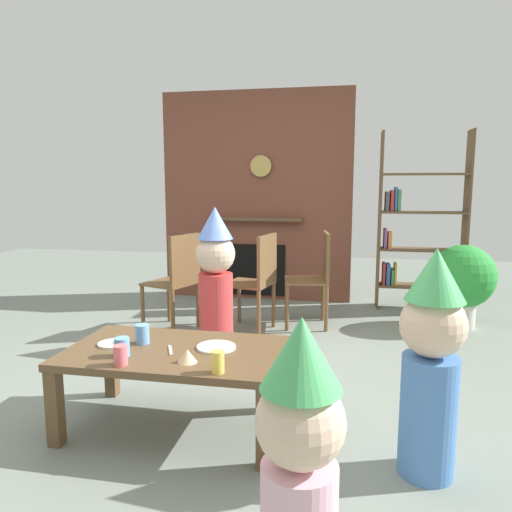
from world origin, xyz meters
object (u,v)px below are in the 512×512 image
Objects in this scene: potted_plant_tall at (463,279)px; birthday_cake_slice at (187,356)px; child_by_the_chairs at (216,274)px; coffee_table at (176,360)px; paper_cup_near_left at (120,355)px; paper_cup_far_left at (122,347)px; paper_plate_rear at (113,344)px; dining_chair_right at (316,273)px; child_in_pink at (431,358)px; paper_plate_front at (216,347)px; bookshelf at (414,229)px; paper_cup_center at (218,362)px; dining_chair_left at (178,276)px; child_with_cone_hat at (300,467)px; paper_cup_near_right at (142,334)px; dining_chair_middle at (258,277)px.

birthday_cake_slice is at bearing -127.14° from potted_plant_tall.
coffee_table is at bearing 0.00° from child_by_the_chairs.
paper_cup_near_left is 1.02× the size of paper_cup_far_left.
child_by_the_chairs is at bearing 79.93° from paper_plate_rear.
birthday_cake_slice is at bearing 4.22° from child_by_the_chairs.
dining_chair_right is 1.14× the size of potted_plant_tall.
child_in_pink is 2.08m from child_by_the_chairs.
paper_plate_rear is 0.15× the size of child_in_pink.
dining_chair_right is (0.41, 2.02, 0.05)m from paper_plate_front.
bookshelf is 3.38m from coffee_table.
paper_cup_near_left is 0.94× the size of paper_cup_center.
bookshelf is at bearing 60.65° from paper_cup_near_left.
child_by_the_chairs is 1.09m from dining_chair_right.
dining_chair_left is (-0.46, 0.37, -0.10)m from child_by_the_chairs.
bookshelf is 4.10m from child_with_cone_hat.
paper_plate_front is 0.20× the size of child_in_pink.
paper_cup_far_left is at bearing -9.77° from child_by_the_chairs.
paper_cup_center is at bearing 135.15° from dining_chair_left.
paper_cup_near_right is at bearing 84.46° from paper_cup_far_left.
dining_chair_right is (1.23, 0.40, 0.00)m from dining_chair_left.
bookshelf is 1.96× the size of child_with_cone_hat.
bookshelf is 3.22m from paper_plate_front.
paper_plate_rear is 1.57m from child_with_cone_hat.
paper_cup_near_right is (-0.21, 0.05, 0.12)m from coffee_table.
paper_cup_far_left is at bearing -132.41° from potted_plant_tall.
paper_cup_center is at bearing -5.73° from child_with_cone_hat.
dining_chair_middle is at bearing -23.31° from child_with_cone_hat.
potted_plant_tall reaches higher than paper_cup_near_right.
paper_cup_near_right is at bearing -0.76° from child_in_pink.
paper_plate_front is at bearing 106.76° from paper_cup_center.
dining_chair_left is 1.29m from dining_chair_right.
paper_plate_rear is at bearing 117.86° from dining_chair_left.
birthday_cake_slice is at bearing -115.61° from bookshelf.
coffee_table is 0.30m from paper_cup_far_left.
child_in_pink is at bearing -105.62° from potted_plant_tall.
paper_cup_near_right is at bearing 95.41° from paper_cup_near_left.
child_in_pink is 1.35× the size of potted_plant_tall.
paper_cup_far_left is at bearing -146.65° from coffee_table.
child_by_the_chairs reaches higher than child_in_pink.
paper_cup_far_left is 2.39m from dining_chair_right.
child_with_cone_hat is at bearing -53.74° from birthday_cake_slice.
paper_cup_near_right is 1.67m from dining_chair_left.
paper_cup_near_right is 0.43m from paper_plate_front.
paper_cup_far_left is 1.53m from child_in_pink.
potted_plant_tall is (1.99, 2.28, 0.08)m from coffee_table.
potted_plant_tall is (0.37, -0.65, -0.41)m from bookshelf.
paper_cup_far_left is 0.61× the size of paper_plate_rear.
dining_chair_right is (0.31, 2.35, 0.01)m from paper_cup_center.
potted_plant_tall reaches higher than paper_cup_center.
bookshelf is 1.63× the size of child_by_the_chairs.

